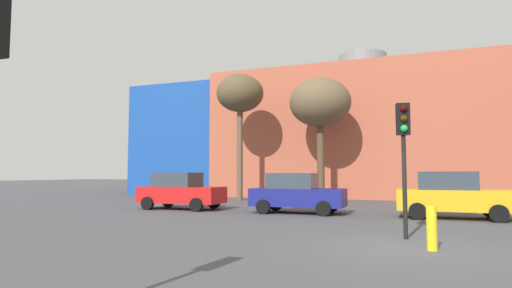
% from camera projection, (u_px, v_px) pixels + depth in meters
% --- Properties ---
extents(ground_plane, '(200.00, 200.00, 0.00)m').
position_uv_depth(ground_plane, '(404.00, 249.00, 10.07)').
color(ground_plane, '#47474C').
extents(building_backdrop, '(39.45, 12.79, 11.94)m').
position_uv_depth(building_backdrop, '(364.00, 137.00, 35.30)').
color(building_backdrop, '#B2563D').
rests_on(building_backdrop, ground_plane).
extents(parked_car_0, '(4.30, 2.11, 1.87)m').
position_uv_depth(parked_car_0, '(180.00, 191.00, 21.34)').
color(parked_car_0, red).
rests_on(parked_car_0, ground_plane).
extents(parked_car_1, '(4.24, 2.08, 1.84)m').
position_uv_depth(parked_car_1, '(297.00, 193.00, 19.17)').
color(parked_car_1, navy).
rests_on(parked_car_1, ground_plane).
extents(parked_car_2, '(4.37, 2.14, 1.90)m').
position_uv_depth(parked_car_2, '(452.00, 195.00, 16.88)').
color(parked_car_2, gold).
rests_on(parked_car_2, ground_plane).
extents(traffic_light_island, '(0.40, 0.39, 3.80)m').
position_uv_depth(traffic_light_island, '(404.00, 139.00, 11.71)').
color(traffic_light_island, black).
rests_on(traffic_light_island, ground_plane).
extents(bare_tree_0, '(4.04, 4.04, 8.11)m').
position_uv_depth(bare_tree_0, '(320.00, 104.00, 27.47)').
color(bare_tree_0, brown).
rests_on(bare_tree_0, ground_plane).
extents(bare_tree_1, '(3.28, 3.28, 8.71)m').
position_uv_depth(bare_tree_1, '(240.00, 95.00, 28.98)').
color(bare_tree_1, brown).
rests_on(bare_tree_1, ground_plane).
extents(bollard_yellow_0, '(0.24, 0.24, 1.04)m').
position_uv_depth(bollard_yellow_0, '(432.00, 228.00, 9.85)').
color(bollard_yellow_0, yellow).
rests_on(bollard_yellow_0, ground_plane).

